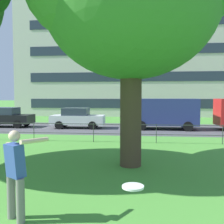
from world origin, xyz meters
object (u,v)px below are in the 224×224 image
object	(u,v)px
person_thrower	(16,172)
car_white_right	(77,118)
panel_van_left	(163,112)
car_black_far_right	(6,117)
frisbee	(133,187)
apartment_building_background	(128,47)

from	to	relation	value
person_thrower	car_white_right	size ratio (longest dim) A/B	0.44
car_white_right	panel_van_left	size ratio (longest dim) A/B	0.80
person_thrower	car_black_far_right	bearing A→B (deg)	118.99
person_thrower	car_white_right	distance (m)	14.78
car_black_far_right	car_white_right	size ratio (longest dim) A/B	1.00
frisbee	car_black_far_right	size ratio (longest dim) A/B	0.07
car_white_right	panel_van_left	xyz separation A→B (m)	(6.39, 0.01, 0.49)
panel_van_left	car_white_right	bearing A→B (deg)	-179.89
car_white_right	frisbee	bearing A→B (deg)	-73.84
car_black_far_right	car_white_right	world-z (taller)	same
frisbee	panel_van_left	bearing A→B (deg)	84.01
car_black_far_right	person_thrower	bearing A→B (deg)	-61.01
frisbee	panel_van_left	distance (m)	16.29
car_white_right	apartment_building_background	size ratio (longest dim) A/B	0.15
frisbee	apartment_building_background	size ratio (longest dim) A/B	0.01
apartment_building_background	car_white_right	bearing A→B (deg)	-98.50
person_thrower	frisbee	bearing A→B (deg)	-34.84
car_black_far_right	panel_van_left	world-z (taller)	panel_van_left
car_black_far_right	apartment_building_background	xyz separation A→B (m)	(8.61, 18.99, 8.82)
car_black_far_right	panel_van_left	size ratio (longest dim) A/B	0.79
person_thrower	car_black_far_right	xyz separation A→B (m)	(-8.14, 14.69, -0.18)
car_white_right	apartment_building_background	distance (m)	21.23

